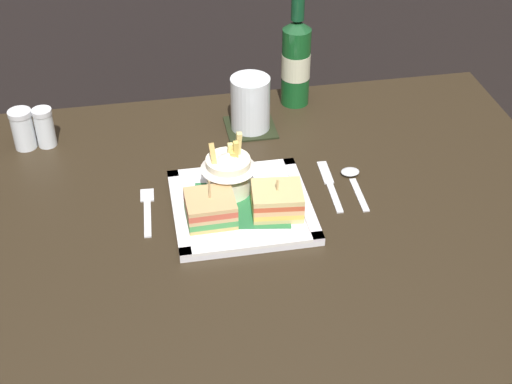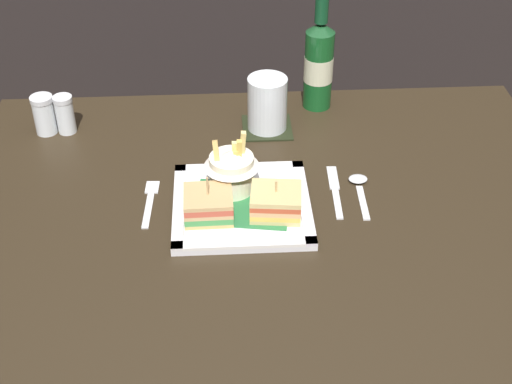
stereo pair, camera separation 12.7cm
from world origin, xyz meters
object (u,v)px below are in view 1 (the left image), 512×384
at_px(dining_table, 270,275).
at_px(square_plate, 241,207).
at_px(pepper_shaker, 45,130).
at_px(spoon, 352,178).
at_px(salt_shaker, 23,131).
at_px(knife, 329,184).
at_px(sandwich_half_left, 210,208).
at_px(fries_cup, 228,169).
at_px(beer_bottle, 296,60).
at_px(water_glass, 250,107).
at_px(sandwich_half_right, 277,201).
at_px(fork, 147,209).

relative_size(dining_table, square_plate, 4.65).
bearing_deg(pepper_shaker, spoon, -21.78).
height_order(square_plate, salt_shaker, salt_shaker).
bearing_deg(knife, square_plate, -165.04).
relative_size(sandwich_half_left, spoon, 0.65).
height_order(spoon, pepper_shaker, pepper_shaker).
bearing_deg(spoon, sandwich_half_left, -163.91).
distance_m(fries_cup, beer_bottle, 0.36).
relative_size(sandwich_half_left, water_glass, 0.76).
bearing_deg(salt_shaker, square_plate, -35.63).
distance_m(dining_table, spoon, 0.24).
bearing_deg(beer_bottle, square_plate, -116.45).
xyz_separation_m(salt_shaker, pepper_shaker, (0.04, 0.00, -0.00)).
bearing_deg(sandwich_half_right, dining_table, 117.07).
bearing_deg(sandwich_half_left, dining_table, 8.29).
xyz_separation_m(fork, knife, (0.33, 0.02, 0.00)).
height_order(square_plate, pepper_shaker, pepper_shaker).
distance_m(fork, salt_shaker, 0.33).
bearing_deg(pepper_shaker, salt_shaker, 180.00).
distance_m(square_plate, spoon, 0.22).
relative_size(fork, knife, 0.86).
distance_m(beer_bottle, salt_shaker, 0.57).
distance_m(fries_cup, pepper_shaker, 0.40).
relative_size(sandwich_half_right, fork, 0.69).
relative_size(dining_table, pepper_shaker, 13.91).
distance_m(sandwich_half_left, sandwich_half_right, 0.12).
bearing_deg(water_glass, fries_cup, -109.61).
bearing_deg(water_glass, dining_table, -92.71).
xyz_separation_m(sandwich_half_left, sandwich_half_right, (0.12, 0.00, 0.00)).
bearing_deg(sandwich_half_left, knife, 17.75).
height_order(dining_table, sandwich_half_left, sandwich_half_left).
height_order(sandwich_half_left, knife, sandwich_half_left).
height_order(square_plate, fork, square_plate).
distance_m(sandwich_half_right, beer_bottle, 0.40).
height_order(sandwich_half_right, fork, sandwich_half_right).
bearing_deg(sandwich_half_left, salt_shaker, 137.17).
relative_size(salt_shaker, pepper_shaker, 1.02).
relative_size(sandwich_half_right, fries_cup, 0.81).
bearing_deg(beer_bottle, water_glass, -141.86).
bearing_deg(salt_shaker, fork, -47.82).
height_order(beer_bottle, water_glass, beer_bottle).
relative_size(water_glass, salt_shaker, 1.36).
bearing_deg(pepper_shaker, square_plate, -38.76).
bearing_deg(fork, beer_bottle, 43.58).
relative_size(sandwich_half_left, beer_bottle, 0.33).
bearing_deg(knife, fork, -177.40).
xyz_separation_m(sandwich_half_left, water_glass, (0.12, 0.29, 0.02)).
distance_m(sandwich_half_left, beer_bottle, 0.45).
distance_m(sandwich_half_right, pepper_shaker, 0.50).
bearing_deg(knife, sandwich_half_right, -147.24).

